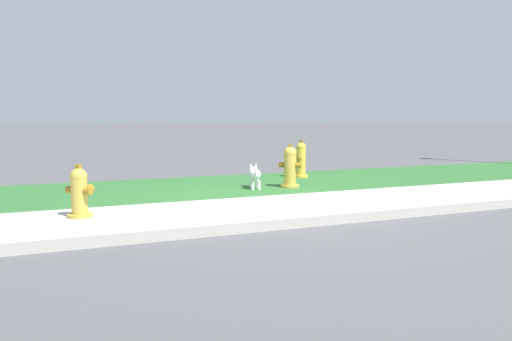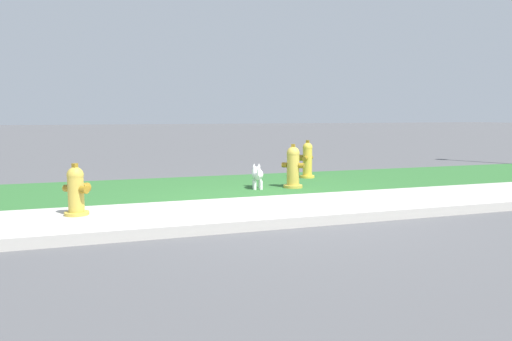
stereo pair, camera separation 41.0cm
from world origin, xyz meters
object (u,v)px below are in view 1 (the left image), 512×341
object	(u,v)px
fire_hydrant_mid_block	(80,193)
fire_hydrant_across_street	(301,160)
fire_hydrant_by_grass_verge	(290,167)
small_white_dog	(255,175)

from	to	relation	value
fire_hydrant_mid_block	fire_hydrant_across_street	xyz separation A→B (m)	(4.29, 2.46, 0.05)
fire_hydrant_mid_block	fire_hydrant_across_street	bearing A→B (deg)	76.52
fire_hydrant_by_grass_verge	fire_hydrant_mid_block	size ratio (longest dim) A/B	1.15
fire_hydrant_by_grass_verge	fire_hydrant_across_street	bearing A→B (deg)	96.25
fire_hydrant_mid_block	small_white_dog	world-z (taller)	fire_hydrant_mid_block
fire_hydrant_across_street	small_white_dog	world-z (taller)	fire_hydrant_across_street
fire_hydrant_by_grass_verge	small_white_dog	world-z (taller)	fire_hydrant_by_grass_verge
fire_hydrant_by_grass_verge	fire_hydrant_across_street	distance (m)	1.39
fire_hydrant_mid_block	small_white_dog	bearing A→B (deg)	72.99
fire_hydrant_across_street	fire_hydrant_mid_block	bearing A→B (deg)	167.83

